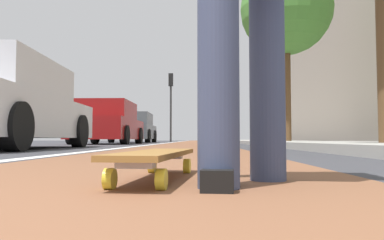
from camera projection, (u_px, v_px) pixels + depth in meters
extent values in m
plane|color=#38383D|center=(189.00, 145.00, 10.41)|extent=(80.00, 80.00, 0.00)
cube|color=brown|center=(196.00, 142.00, 24.39)|extent=(56.00, 2.00, 0.00)
cube|color=silver|center=(174.00, 142.00, 20.42)|extent=(52.00, 0.16, 0.01)
cube|color=#9E9B93|center=(263.00, 141.00, 18.32)|extent=(52.00, 3.20, 0.11)
cube|color=gray|center=(304.00, 74.00, 22.45)|extent=(40.00, 1.20, 8.18)
cylinder|color=yellow|center=(152.00, 166.00, 1.80)|extent=(0.07, 0.04, 0.07)
cylinder|color=yellow|center=(187.00, 166.00, 1.78)|extent=(0.07, 0.04, 0.07)
cylinder|color=yellow|center=(110.00, 179.00, 1.21)|extent=(0.07, 0.04, 0.07)
cylinder|color=yellow|center=(161.00, 180.00, 1.19)|extent=(0.07, 0.04, 0.07)
cube|color=silver|center=(169.00, 156.00, 1.79)|extent=(0.07, 0.13, 0.02)
cube|color=silver|center=(136.00, 164.00, 1.20)|extent=(0.07, 0.13, 0.02)
cube|color=olive|center=(156.00, 154.00, 1.50)|extent=(0.86, 0.28, 0.02)
cylinder|color=#384260|center=(218.00, 65.00, 1.25)|extent=(0.14, 0.14, 0.82)
cylinder|color=#384260|center=(267.00, 77.00, 1.48)|extent=(0.14, 0.14, 0.82)
cube|color=black|center=(219.00, 178.00, 1.23)|extent=(0.27, 0.13, 0.07)
cube|color=silver|center=(4.00, 117.00, 6.32)|extent=(4.56, 1.93, 0.70)
cube|color=silver|center=(1.00, 77.00, 6.20)|extent=(2.53, 1.73, 0.60)
cube|color=#4C606B|center=(32.00, 88.00, 7.44)|extent=(0.08, 1.59, 0.51)
cylinder|color=black|center=(79.00, 131.00, 7.71)|extent=(0.67, 0.24, 0.66)
cylinder|color=black|center=(16.00, 126.00, 4.92)|extent=(0.67, 0.24, 0.66)
cube|color=maroon|center=(109.00, 129.00, 13.01)|extent=(4.10, 1.82, 0.70)
cube|color=maroon|center=(108.00, 110.00, 12.90)|extent=(2.26, 1.66, 0.60)
cube|color=#4C606B|center=(115.00, 113.00, 14.02)|extent=(0.06, 1.56, 0.51)
cylinder|color=black|center=(95.00, 136.00, 14.29)|extent=(0.61, 0.23, 0.61)
cylinder|color=black|center=(139.00, 136.00, 14.24)|extent=(0.61, 0.23, 0.61)
cylinder|color=black|center=(72.00, 135.00, 11.77)|extent=(0.61, 0.23, 0.61)
cylinder|color=black|center=(125.00, 135.00, 11.71)|extent=(0.61, 0.23, 0.61)
cube|color=#4C5156|center=(134.00, 132.00, 18.89)|extent=(4.31, 1.87, 0.70)
cube|color=#4C5156|center=(134.00, 119.00, 18.77)|extent=(2.38, 1.70, 0.60)
cube|color=#4C606B|center=(137.00, 120.00, 19.95)|extent=(0.06, 1.59, 0.51)
cylinder|color=black|center=(122.00, 136.00, 20.21)|extent=(0.65, 0.23, 0.64)
cylinder|color=black|center=(154.00, 136.00, 20.20)|extent=(0.65, 0.23, 0.64)
cylinder|color=black|center=(111.00, 136.00, 17.56)|extent=(0.65, 0.23, 0.64)
cylinder|color=black|center=(148.00, 136.00, 17.54)|extent=(0.65, 0.23, 0.64)
cylinder|color=#2D2D2D|center=(171.00, 114.00, 23.48)|extent=(0.12, 0.12, 3.51)
cube|color=black|center=(171.00, 80.00, 23.59)|extent=(0.24, 0.28, 0.80)
sphere|color=red|center=(171.00, 76.00, 23.73)|extent=(0.16, 0.16, 0.16)
sphere|color=#392907|center=(171.00, 80.00, 23.72)|extent=(0.16, 0.16, 0.16)
sphere|color=black|center=(171.00, 84.00, 23.71)|extent=(0.16, 0.16, 0.16)
cylinder|color=brown|center=(287.00, 92.00, 11.43)|extent=(0.22, 0.22, 3.20)
sphere|color=#4C8C38|center=(286.00, 9.00, 11.56)|extent=(2.82, 2.82, 2.82)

